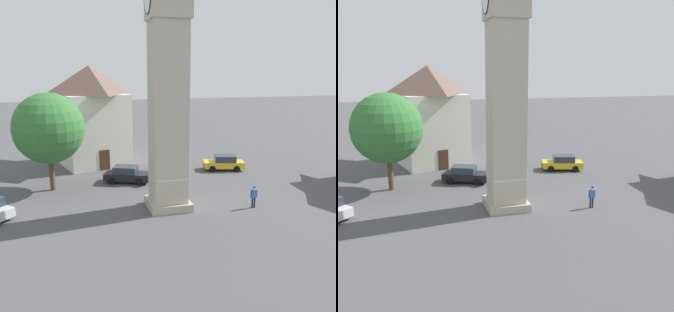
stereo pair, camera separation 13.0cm
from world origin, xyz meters
TOP-DOWN VIEW (x-y plane):
  - ground_plane at (0.00, 0.00)m, footprint 200.00×200.00m
  - clock_tower at (0.00, 0.00)m, footprint 3.70×3.70m
  - car_silver_kerb at (8.77, -8.30)m, footprint 2.70×4.42m
  - car_red_corner at (7.03, 2.04)m, footprint 3.12×4.46m
  - pedestrian at (-1.70, -6.19)m, footprint 0.24×0.56m
  - tree at (6.50, 8.54)m, footprint 5.92×5.92m
  - building_shop_left at (15.37, 4.66)m, footprint 9.33×8.82m
  - road_sign at (5.82, -1.40)m, footprint 0.60×0.07m

SIDE VIEW (x-z plane):
  - ground_plane at x=0.00m, z-range 0.00..0.00m
  - car_silver_kerb at x=8.77m, z-range 0.00..1.53m
  - car_red_corner at x=7.03m, z-range 0.00..1.53m
  - pedestrian at x=-1.70m, z-range 0.16..1.86m
  - road_sign at x=5.82m, z-range 0.50..3.30m
  - tree at x=6.50m, z-range 1.20..9.53m
  - building_shop_left at x=15.37m, z-range 0.10..10.65m
  - clock_tower at x=0.00m, z-range 2.03..25.37m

